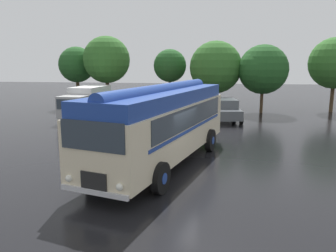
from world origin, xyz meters
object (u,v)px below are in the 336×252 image
vintage_bus (163,121)px  car_near_left (123,107)px  car_mid_right (191,109)px  box_van (87,101)px  car_mid_left (154,108)px  car_far_right (226,110)px

vintage_bus → car_near_left: size_ratio=2.41×
car_mid_right → box_van: 8.29m
car_near_left → car_mid_right: (5.54, -0.46, 0.00)m
car_mid_right → car_mid_left: bearing=175.4°
car_near_left → car_far_right: same height
car_mid_left → car_mid_right: size_ratio=0.97×
car_far_right → car_mid_right: bearing=-177.0°
car_near_left → car_mid_right: size_ratio=0.98×
car_near_left → box_van: bearing=-165.6°
car_near_left → car_mid_right: 5.56m
car_far_right → box_van: 10.99m
vintage_bus → car_mid_right: bearing=88.4°
vintage_bus → car_near_left: vintage_bus is taller
car_near_left → car_mid_right: bearing=-4.7°
vintage_bus → car_mid_right: 11.42m
car_far_right → vintage_bus: bearing=-104.7°
vintage_bus → box_van: vintage_bus is taller
car_mid_right → car_far_right: 2.70m
car_mid_left → car_near_left: bearing=175.0°
car_mid_left → box_van: (-5.33, -0.47, 0.52)m
vintage_bus → car_near_left: 12.97m
car_far_right → car_near_left: bearing=177.8°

